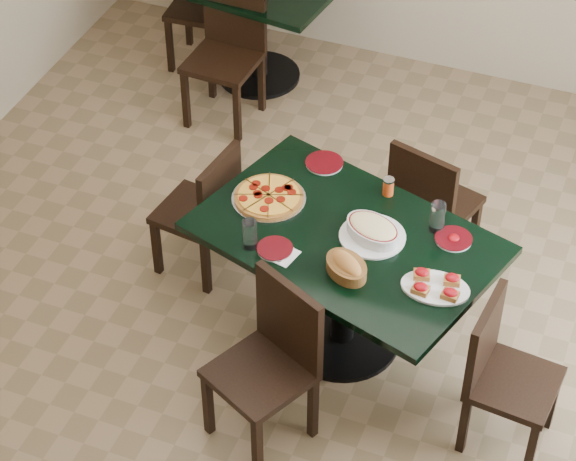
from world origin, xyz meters
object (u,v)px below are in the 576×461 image
at_px(chair_left, 206,207).
at_px(back_chair_near, 228,45).
at_px(pepperoni_pizza, 269,197).
at_px(back_table, 258,11).
at_px(chair_near, 273,356).
at_px(chair_far, 429,202).
at_px(bread_basket, 346,266).
at_px(lasagna_casserole, 373,230).
at_px(back_chair_left, 212,1).
at_px(bruschetta_platter, 436,285).
at_px(chair_right, 501,369).
at_px(main_table, 345,262).

relative_size(chair_left, back_chair_near, 0.89).
bearing_deg(chair_left, pepperoni_pizza, 80.36).
distance_m(back_table, back_chair_near, 0.44).
bearing_deg(chair_near, chair_far, 100.56).
bearing_deg(bread_basket, lasagna_casserole, 118.37).
distance_m(back_table, chair_left, 1.93).
relative_size(back_chair_left, bruschetta_platter, 2.63).
relative_size(back_table, lasagna_casserole, 3.24).
bearing_deg(bread_basket, pepperoni_pizza, -177.36).
distance_m(chair_right, chair_left, 1.85).
height_order(main_table, lasagna_casserole, lasagna_casserole).
bearing_deg(chair_right, chair_near, 114.08).
distance_m(back_chair_near, back_chair_left, 0.58).
xyz_separation_m(main_table, pepperoni_pizza, (-0.45, 0.11, 0.20)).
relative_size(main_table, chair_far, 1.90).
xyz_separation_m(chair_far, chair_left, (-1.12, -0.46, -0.03)).
bearing_deg(bread_basket, chair_left, -170.71).
bearing_deg(back_table, bread_basket, -51.51).
bearing_deg(main_table, back_chair_near, 146.57).
bearing_deg(back_chair_near, bread_basket, -50.30).
distance_m(main_table, pepperoni_pizza, 0.51).
height_order(chair_right, pepperoni_pizza, chair_right).
height_order(back_table, bruschetta_platter, bruschetta_platter).
height_order(main_table, back_chair_left, back_chair_left).
distance_m(chair_near, bruschetta_platter, 0.83).
xyz_separation_m(chair_far, back_chair_left, (-1.94, 1.46, 0.02)).
height_order(chair_far, lasagna_casserole, chair_far).
bearing_deg(back_chair_left, pepperoni_pizza, 26.99).
bearing_deg(chair_far, main_table, 87.01).
distance_m(chair_right, pepperoni_pizza, 1.43).
distance_m(main_table, bruschetta_platter, 0.58).
bearing_deg(bruschetta_platter, back_chair_near, 130.83).
height_order(main_table, pepperoni_pizza, pepperoni_pizza).
bearing_deg(bread_basket, chair_far, 116.67).
bearing_deg(back_chair_left, bruschetta_platter, 38.75).
distance_m(main_table, back_table, 2.51).
bearing_deg(chair_near, pepperoni_pizza, 139.07).
bearing_deg(chair_far, chair_right, 138.26).
bearing_deg(bruschetta_platter, chair_near, -148.77).
xyz_separation_m(main_table, lasagna_casserole, (0.12, 0.03, 0.23)).
height_order(main_table, chair_far, chair_far).
relative_size(main_table, back_chair_left, 1.84).
height_order(pepperoni_pizza, lasagna_casserole, lasagna_casserole).
bearing_deg(chair_right, back_table, 48.07).
relative_size(chair_near, back_chair_near, 0.97).
bearing_deg(chair_near, bruschetta_platter, 61.36).
relative_size(main_table, lasagna_casserole, 4.75).
xyz_separation_m(main_table, chair_left, (-0.88, 0.24, -0.11)).
height_order(back_table, back_chair_near, back_chair_near).
xyz_separation_m(chair_right, pepperoni_pizza, (-1.33, 0.42, 0.30)).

